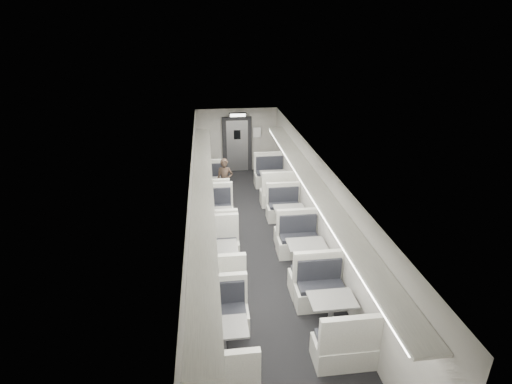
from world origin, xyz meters
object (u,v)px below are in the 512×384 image
object	(u,v)px
booth_right_a	(274,183)
passenger	(225,181)
booth_left_b	(216,224)
vestibule_door	(237,145)
booth_right_d	(331,314)
booth_left_c	(218,261)
exit_sign	(238,115)
booth_left_d	(224,343)
booth_right_c	(306,257)
booth_right_b	(289,219)
booth_left_a	(213,189)

from	to	relation	value
booth_right_a	passenger	bearing A→B (deg)	-166.37
booth_left_b	vestibule_door	size ratio (longest dim) A/B	1.03
booth_right_d	passenger	world-z (taller)	passenger
booth_left_c	exit_sign	distance (m)	6.69
booth_left_d	exit_sign	distance (m)	9.07
booth_left_c	booth_right_a	world-z (taller)	booth_left_c
booth_left_b	booth_right_d	world-z (taller)	booth_left_b
booth_left_d	booth_right_c	xyz separation A→B (m)	(2.00, 2.40, 0.01)
booth_left_d	booth_right_b	distance (m)	4.78
booth_left_d	vestibule_door	size ratio (longest dim) A/B	0.97
booth_left_b	booth_right_d	size ratio (longest dim) A/B	1.05
booth_left_c	vestibule_door	distance (m)	6.93
booth_right_c	booth_right_a	bearing A→B (deg)	90.00
booth_left_b	vestibule_door	distance (m)	5.18
booth_right_d	booth_left_d	bearing A→B (deg)	-166.99
booth_right_b	booth_left_a	bearing A→B (deg)	130.11
booth_left_d	vestibule_door	bearing A→B (deg)	83.86
booth_right_d	passenger	distance (m)	6.26
booth_right_b	booth_right_a	bearing A→B (deg)	90.00
booth_left_a	booth_left_d	bearing A→B (deg)	-90.00
passenger	booth_right_d	bearing A→B (deg)	-63.29
booth_right_a	booth_right_d	bearing A→B (deg)	-90.00
vestibule_door	exit_sign	size ratio (longest dim) A/B	3.39
booth_right_b	vestibule_door	size ratio (longest dim) A/B	0.95
booth_left_b	exit_sign	world-z (taller)	exit_sign
booth_left_d	booth_left_a	bearing A→B (deg)	90.00
booth_right_b	exit_sign	world-z (taller)	exit_sign
booth_right_b	vestibule_door	xyz separation A→B (m)	(-1.00, 4.96, 0.68)
booth_left_c	booth_right_a	size ratio (longest dim) A/B	1.01
booth_left_b	booth_right_c	distance (m)	2.73
booth_left_a	exit_sign	world-z (taller)	exit_sign
booth_right_a	booth_right_c	bearing A→B (deg)	-90.00
booth_right_a	booth_right_b	distance (m)	2.56
booth_left_b	booth_right_b	world-z (taller)	booth_left_b
booth_left_d	exit_sign	bearing A→B (deg)	83.52
booth_left_a	booth_left_b	xyz separation A→B (m)	(0.00, -2.46, 0.04)
booth_left_a	vestibule_door	distance (m)	2.86
booth_left_c	passenger	size ratio (longest dim) A/B	1.52
booth_left_c	booth_right_a	bearing A→B (deg)	65.65
booth_right_c	booth_left_c	bearing A→B (deg)	177.76
booth_left_b	booth_left_d	distance (m)	4.25
passenger	vestibule_door	size ratio (longest dim) A/B	0.68
booth_left_b	booth_right_b	xyz separation A→B (m)	(2.00, 0.08, -0.03)
booth_left_c	exit_sign	xyz separation A→B (m)	(1.00, 6.34, 1.89)
booth_right_a	vestibule_door	distance (m)	2.68
passenger	booth_left_c	bearing A→B (deg)	-83.67
passenger	booth_right_a	bearing A→B (deg)	25.26
vestibule_door	exit_sign	world-z (taller)	exit_sign
passenger	exit_sign	xyz separation A→B (m)	(0.63, 2.31, 1.56)
booth_left_a	booth_left_d	world-z (taller)	booth_left_d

